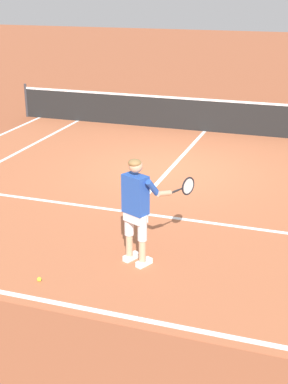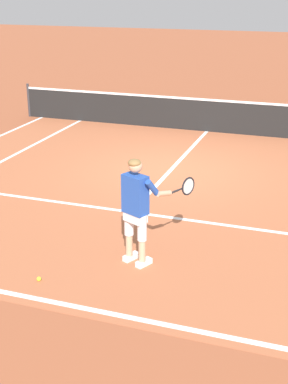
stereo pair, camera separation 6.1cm
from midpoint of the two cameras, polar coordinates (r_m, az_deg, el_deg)
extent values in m
plane|color=#9E5133|center=(12.75, 2.96, 2.31)|extent=(80.00, 80.00, 0.00)
cube|color=#B2603D|center=(11.76, 1.45, 0.70)|extent=(10.98, 10.09, 0.00)
cube|color=white|center=(7.74, -9.78, -11.21)|extent=(10.98, 0.10, 0.01)
cube|color=white|center=(10.40, -1.16, -2.12)|extent=(8.23, 0.10, 0.01)
cube|color=white|center=(13.25, 3.63, 3.05)|extent=(0.10, 6.40, 0.01)
cylinder|color=#333338|center=(18.29, -11.91, 9.41)|extent=(0.08, 0.08, 1.07)
cube|color=black|center=(16.13, 6.78, 7.89)|extent=(11.84, 0.02, 0.91)
cube|color=white|center=(16.03, 6.86, 9.58)|extent=(11.84, 0.03, 0.06)
cube|color=white|center=(8.67, -1.16, -6.82)|extent=(0.22, 0.30, 0.09)
cube|color=white|center=(8.49, 0.19, -7.43)|extent=(0.22, 0.30, 0.09)
cylinder|color=tan|center=(8.54, -1.36, -5.57)|extent=(0.11, 0.11, 0.36)
cylinder|color=silver|center=(8.37, -1.39, -3.22)|extent=(0.14, 0.14, 0.41)
cylinder|color=tan|center=(8.36, 0.00, -6.17)|extent=(0.11, 0.11, 0.36)
cylinder|color=silver|center=(8.19, 0.00, -3.78)|extent=(0.14, 0.14, 0.41)
cube|color=silver|center=(8.21, -0.70, -2.45)|extent=(0.39, 0.32, 0.20)
cube|color=#234CAD|center=(8.08, -0.71, -0.24)|extent=(0.44, 0.36, 0.60)
cylinder|color=tan|center=(8.26, -1.90, -0.14)|extent=(0.09, 0.09, 0.62)
cylinder|color=#234CAD|center=(7.92, 1.11, 0.46)|extent=(0.19, 0.28, 0.29)
cylinder|color=tan|center=(8.09, 2.32, -0.15)|extent=(0.19, 0.30, 0.14)
sphere|color=tan|center=(7.94, -0.68, 2.77)|extent=(0.21, 0.21, 0.21)
ellipsoid|color=olive|center=(7.91, -0.78, 3.08)|extent=(0.26, 0.26, 0.12)
cylinder|color=#232326|center=(8.25, 3.40, 0.03)|extent=(0.11, 0.20, 0.03)
cylinder|color=black|center=(8.36, 4.07, 0.29)|extent=(0.06, 0.10, 0.02)
torus|color=black|center=(8.49, 4.87, 0.62)|extent=(0.15, 0.28, 0.30)
cylinder|color=silver|center=(8.49, 4.87, 0.62)|extent=(0.11, 0.23, 0.25)
sphere|color=#CCE02D|center=(8.23, -10.76, -8.95)|extent=(0.07, 0.07, 0.07)
camera|label=1|loc=(0.03, -89.79, 0.08)|focal=50.81mm
camera|label=2|loc=(0.03, 90.21, -0.08)|focal=50.81mm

